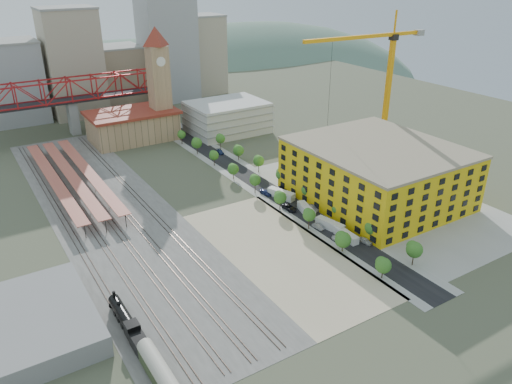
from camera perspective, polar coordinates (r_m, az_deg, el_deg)
ground at (r=162.68m, az=-2.31°, el=-1.59°), size 400.00×400.00×0.00m
ballast_strip at (r=165.27m, az=-16.29°, el=-2.19°), size 36.00×165.00×0.06m
dirt_lot at (r=137.51m, az=2.87°, el=-6.93°), size 28.00×67.00×0.06m
street_asphalt at (r=181.78m, az=-0.31°, el=1.39°), size 12.00×170.00×0.06m
sidewalk_west at (r=179.19m, az=-1.81°, el=1.01°), size 3.00×170.00×0.04m
sidewalk_east at (r=184.51m, az=1.14°, el=1.75°), size 3.00×170.00×0.04m
construction_pad at (r=174.05m, az=14.03°, el=-0.51°), size 50.00×90.00×0.06m
rail_tracks at (r=164.83m, az=-16.89°, el=-2.30°), size 26.56×160.00×0.18m
platform_canopies at (r=187.37m, az=-20.38°, el=1.81°), size 16.00×80.00×4.12m
station_hall at (r=228.81m, az=-13.88°, el=7.42°), size 38.00×24.00×13.10m
clock_tower at (r=225.89m, az=-11.11°, el=13.24°), size 12.00×12.00×52.00m
parking_garage at (r=233.71m, az=-3.31°, el=8.55°), size 34.00×26.00×14.00m
truss_bridge at (r=242.39m, az=-20.54°, el=10.53°), size 94.00×9.60×25.60m
construction_building at (r=168.33m, az=13.64°, el=2.14°), size 44.60×50.60×18.80m
warehouse at (r=119.42m, az=-23.56°, el=-13.39°), size 22.00×32.00×5.00m
street_trees at (r=174.11m, az=1.43°, el=0.27°), size 15.40×124.40×8.00m
skyline at (r=284.84m, az=-15.95°, el=13.89°), size 133.00×46.00×60.00m
distant_hills at (r=431.68m, az=-14.33°, el=3.42°), size 647.00×264.00×227.00m
locomotive at (r=113.74m, az=-14.48°, el=-14.29°), size 2.83×21.84×5.46m
coach at (r=98.83m, az=-10.60°, el=-20.22°), size 3.13×18.20×5.71m
tower_crane at (r=194.52m, az=14.26°, el=13.06°), size 53.30×4.65×56.89m
site_trailer_a at (r=145.38m, az=10.28°, el=-4.92°), size 2.41×8.61×2.34m
site_trailer_b at (r=149.95m, az=8.46°, el=-3.75°), size 4.25×9.74×2.58m
site_trailer_c at (r=157.84m, az=5.76°, el=-2.06°), size 4.66×9.61×2.54m
site_trailer_d at (r=167.71m, az=2.90°, el=-0.25°), size 5.61×10.17×2.70m
car_0 at (r=143.86m, az=9.35°, el=-5.39°), size 1.92×4.34×1.45m
car_1 at (r=149.79m, az=7.09°, el=-3.96°), size 1.81×4.18×1.34m
car_2 at (r=159.90m, az=3.83°, el=-1.80°), size 2.75×5.82×1.61m
car_3 at (r=170.06m, az=1.14°, el=-0.08°), size 2.79×5.22×1.44m
car_4 at (r=144.56m, az=12.40°, el=-5.50°), size 2.17×4.45×1.46m
car_5 at (r=160.29m, az=6.43°, el=-1.85°), size 2.03×4.89×1.57m
car_6 at (r=172.58m, az=2.94°, el=0.27°), size 2.87×5.23×1.39m
car_7 at (r=207.75m, az=-4.11°, el=4.59°), size 2.79×5.21×1.44m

